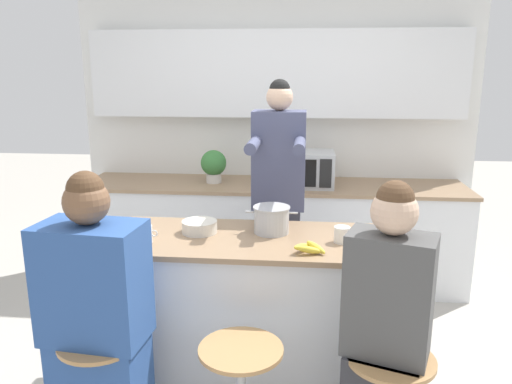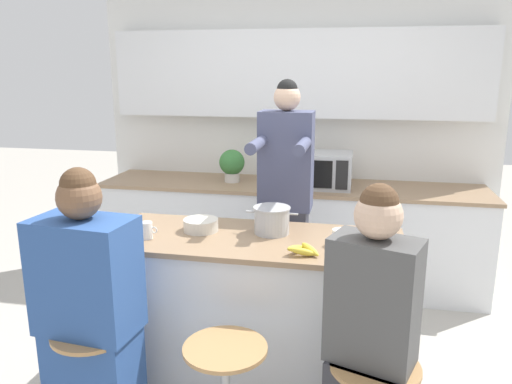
{
  "view_description": "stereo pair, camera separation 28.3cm",
  "coord_description": "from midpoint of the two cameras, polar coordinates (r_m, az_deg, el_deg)",
  "views": [
    {
      "loc": [
        0.27,
        -2.67,
        1.87
      ],
      "look_at": [
        0.0,
        0.07,
        1.19
      ],
      "focal_mm": 35.0,
      "sensor_mm": 36.0,
      "label": 1
    },
    {
      "loc": [
        0.55,
        -2.63,
        1.87
      ],
      "look_at": [
        0.0,
        0.07,
        1.19
      ],
      "focal_mm": 35.0,
      "sensor_mm": 36.0,
      "label": 2
    }
  ],
  "objects": [
    {
      "name": "coffee_cup_far",
      "position": [
        2.85,
        -15.26,
        -4.69
      ],
      "size": [
        0.1,
        0.07,
        0.1
      ],
      "color": "white",
      "rests_on": "kitchen_island"
    },
    {
      "name": "coffee_cup_near",
      "position": [
        2.77,
        6.94,
        -4.9
      ],
      "size": [
        0.12,
        0.09,
        0.09
      ],
      "color": "white",
      "rests_on": "kitchen_island"
    },
    {
      "name": "back_counter",
      "position": [
        4.46,
        0.05,
        -4.68
      ],
      "size": [
        3.32,
        0.69,
        0.89
      ],
      "color": "silver",
      "rests_on": "ground_plane"
    },
    {
      "name": "person_seated_near",
      "position": [
        2.37,
        11.12,
        -16.97
      ],
      "size": [
        0.42,
        0.36,
        1.42
      ],
      "rotation": [
        0.0,
        0.0,
        -0.34
      ],
      "color": "#333338",
      "rests_on": "ground_plane"
    },
    {
      "name": "person_wrapped_blanket",
      "position": [
        2.6,
        -20.84,
        -14.37
      ],
      "size": [
        0.5,
        0.33,
        1.43
      ],
      "rotation": [
        0.0,
        0.0,
        -0.1
      ],
      "color": "#2D5193",
      "rests_on": "ground_plane"
    },
    {
      "name": "fruit_bowl",
      "position": [
        2.95,
        -9.23,
        -3.98
      ],
      "size": [
        0.21,
        0.21,
        0.07
      ],
      "color": "silver",
      "rests_on": "kitchen_island"
    },
    {
      "name": "ground_plane",
      "position": [
        3.27,
        -2.78,
        -20.97
      ],
      "size": [
        16.0,
        16.0,
        0.0
      ],
      "primitive_type": "plane",
      "color": "#B2ADA3"
    },
    {
      "name": "cooking_pot",
      "position": [
        2.9,
        -1.01,
        -3.21
      ],
      "size": [
        0.3,
        0.22,
        0.16
      ],
      "color": "#B7BABC",
      "rests_on": "kitchen_island"
    },
    {
      "name": "wall_back",
      "position": [
        4.57,
        0.46,
        9.8
      ],
      "size": [
        3.58,
        0.22,
        2.7
      ],
      "color": "silver",
      "rests_on": "ground_plane"
    },
    {
      "name": "kitchen_island",
      "position": [
        3.02,
        -2.89,
        -13.57
      ],
      "size": [
        1.68,
        0.68,
        0.94
      ],
      "color": "black",
      "rests_on": "ground_plane"
    },
    {
      "name": "banana_bunch",
      "position": [
        2.6,
        2.96,
        -6.46
      ],
      "size": [
        0.19,
        0.13,
        0.06
      ],
      "color": "yellow",
      "rests_on": "kitchen_island"
    },
    {
      "name": "microwave",
      "position": [
        4.24,
        3.36,
        2.65
      ],
      "size": [
        0.54,
        0.37,
        0.3
      ],
      "color": "#B2B5B7",
      "rests_on": "back_counter"
    },
    {
      "name": "person_cooking",
      "position": [
        3.34,
        0.13,
        -2.84
      ],
      "size": [
        0.35,
        0.58,
        1.81
      ],
      "rotation": [
        0.0,
        0.0,
        -0.01
      ],
      "color": "#383842",
      "rests_on": "ground_plane"
    },
    {
      "name": "potted_plant",
      "position": [
        4.38,
        -6.72,
        3.11
      ],
      "size": [
        0.22,
        0.22,
        0.29
      ],
      "color": "beige",
      "rests_on": "back_counter"
    }
  ]
}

